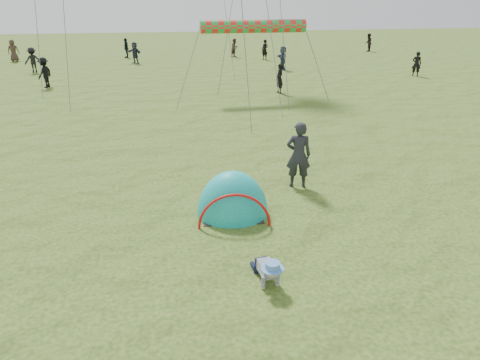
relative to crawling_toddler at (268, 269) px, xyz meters
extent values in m
plane|color=#1F400F|center=(0.94, -0.21, -0.29)|extent=(140.00, 140.00, 0.00)
ellipsoid|color=#07838F|center=(-0.12, 2.77, -0.29)|extent=(1.85, 1.59, 2.20)
imported|color=black|center=(1.94, 4.09, 0.63)|extent=(0.75, 0.59, 1.83)
imported|color=black|center=(8.08, 31.11, 0.56)|extent=(0.70, 0.74, 1.69)
imported|color=#42322D|center=(5.92, 33.65, 0.52)|extent=(1.00, 0.98, 1.62)
imported|color=black|center=(-3.77, 35.05, 0.57)|extent=(0.57, 1.05, 1.71)
imported|color=black|center=(-7.92, 21.17, 0.58)|extent=(1.02, 1.28, 1.73)
imported|color=#2B354C|center=(7.88, 25.11, 0.56)|extent=(0.55, 1.59, 1.70)
imported|color=black|center=(15.95, 20.51, 0.52)|extent=(0.71, 0.66, 1.62)
imported|color=black|center=(20.01, 35.43, 0.59)|extent=(1.05, 1.08, 1.75)
imported|color=black|center=(-9.96, 27.49, 0.58)|extent=(1.26, 0.97, 1.73)
imported|color=#3C2B24|center=(-13.00, 34.29, 0.61)|extent=(0.97, 0.73, 1.78)
imported|color=#252A38|center=(-2.93, 30.95, 0.56)|extent=(1.46, 1.46, 1.69)
imported|color=black|center=(5.16, 16.75, 0.51)|extent=(0.46, 0.63, 1.59)
cylinder|color=red|center=(3.48, 16.02, 3.28)|extent=(5.39, 0.64, 0.64)
camera|label=1|loc=(-1.80, -6.24, 4.45)|focal=32.00mm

